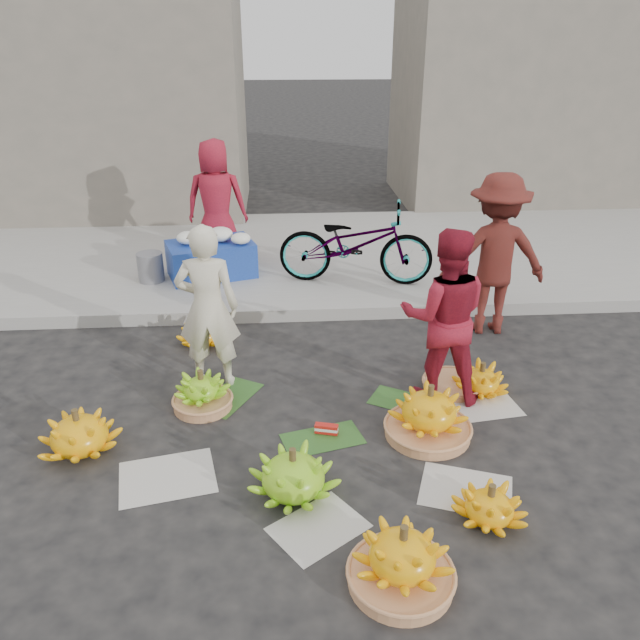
{
  "coord_description": "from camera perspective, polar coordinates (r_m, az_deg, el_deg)",
  "views": [
    {
      "loc": [
        -0.41,
        -4.41,
        3.06
      ],
      "look_at": [
        -0.06,
        0.62,
        0.7
      ],
      "focal_mm": 35.0,
      "sensor_mm": 36.0,
      "label": 1
    }
  ],
  "objects": [
    {
      "name": "ground",
      "position": [
        5.38,
        1.15,
        -9.55
      ],
      "size": [
        80.0,
        80.0,
        0.0
      ],
      "primitive_type": "plane",
      "color": "black",
      "rests_on": "ground"
    },
    {
      "name": "curb",
      "position": [
        7.26,
        -0.35,
        0.83
      ],
      "size": [
        40.0,
        0.25,
        0.15
      ],
      "primitive_type": "cube",
      "color": "gray",
      "rests_on": "ground"
    },
    {
      "name": "sidewalk",
      "position": [
        9.22,
        -1.18,
        6.09
      ],
      "size": [
        40.0,
        4.0,
        0.12
      ],
      "primitive_type": "cube",
      "color": "gray",
      "rests_on": "ground"
    },
    {
      "name": "building_left",
      "position": [
        12.2,
        -22.23,
        18.37
      ],
      "size": [
        6.0,
        3.0,
        4.0
      ],
      "primitive_type": "cube",
      "color": "gray",
      "rests_on": "sidewalk"
    },
    {
      "name": "building_right",
      "position": [
        13.08,
        19.49,
        21.33
      ],
      "size": [
        5.0,
        3.0,
        5.0
      ],
      "primitive_type": "cube",
      "color": "gray",
      "rests_on": "sidewalk"
    },
    {
      "name": "newspaper_scatter",
      "position": [
        4.75,
        2.02,
        -14.99
      ],
      "size": [
        3.2,
        1.8,
        0.0
      ],
      "primitive_type": null,
      "color": "beige",
      "rests_on": "ground"
    },
    {
      "name": "banana_leaves",
      "position": [
        5.54,
        -0.07,
        -8.38
      ],
      "size": [
        2.0,
        1.0,
        0.0
      ],
      "primitive_type": null,
      "color": "#22501A",
      "rests_on": "ground"
    },
    {
      "name": "banana_bunch_0",
      "position": [
        5.34,
        -21.19,
        -9.6
      ],
      "size": [
        0.75,
        0.75,
        0.39
      ],
      "rotation": [
        0.0,
        0.0,
        -0.24
      ],
      "color": "#FFB50C",
      "rests_on": "ground"
    },
    {
      "name": "banana_bunch_1",
      "position": [
        4.59,
        -2.48,
        -13.91
      ],
      "size": [
        0.64,
        0.64,
        0.39
      ],
      "rotation": [
        0.0,
        0.0,
        0.0
      ],
      "color": "#6ABE1B",
      "rests_on": "ground"
    },
    {
      "name": "banana_bunch_2",
      "position": [
        4.01,
        7.5,
        -20.9
      ],
      "size": [
        0.64,
        0.64,
        0.44
      ],
      "rotation": [
        0.0,
        0.0,
        0.14
      ],
      "color": "#B4744B",
      "rests_on": "ground"
    },
    {
      "name": "banana_bunch_3",
      "position": [
        4.55,
        15.25,
        -16.07
      ],
      "size": [
        0.56,
        0.56,
        0.3
      ],
      "rotation": [
        0.0,
        0.0,
        0.27
      ],
      "color": "#FFB50C",
      "rests_on": "ground"
    },
    {
      "name": "banana_bunch_4",
      "position": [
        5.22,
        9.93,
        -8.45
      ],
      "size": [
        0.81,
        0.81,
        0.48
      ],
      "rotation": [
        0.0,
        0.0,
        -0.4
      ],
      "color": "#B4744B",
      "rests_on": "ground"
    },
    {
      "name": "banana_bunch_5",
      "position": [
        5.96,
        14.53,
        -5.29
      ],
      "size": [
        0.59,
        0.59,
        0.3
      ],
      "rotation": [
        0.0,
        0.0,
        0.34
      ],
      "color": "#FFB50C",
      "rests_on": "ground"
    },
    {
      "name": "banana_bunch_6",
      "position": [
        5.62,
        -10.74,
        -6.55
      ],
      "size": [
        0.51,
        0.51,
        0.38
      ],
      "rotation": [
        0.0,
        0.0,
        0.03
      ],
      "color": "#B4744B",
      "rests_on": "ground"
    },
    {
      "name": "banana_bunch_7",
      "position": [
        6.72,
        -10.64,
        -1.1
      ],
      "size": [
        0.63,
        0.63,
        0.33
      ],
      "rotation": [
        0.0,
        0.0,
        0.28
      ],
      "color": "#FFB50C",
      "rests_on": "ground"
    },
    {
      "name": "basket_spare",
      "position": [
        6.01,
        12.04,
        -5.78
      ],
      "size": [
        0.62,
        0.62,
        0.06
      ],
      "primitive_type": "cylinder",
      "rotation": [
        0.0,
        0.0,
        -0.14
      ],
      "color": "#B4744B",
      "rests_on": "ground"
    },
    {
      "name": "incense_stack",
      "position": [
        5.25,
        0.59,
        -9.94
      ],
      "size": [
        0.2,
        0.11,
        0.08
      ],
      "primitive_type": "cube",
      "rotation": [
        0.0,
        0.0,
        -0.25
      ],
      "color": "red",
      "rests_on": "ground"
    },
    {
      "name": "vendor_cream",
      "position": [
        5.72,
        -10.23,
        1.13
      ],
      "size": [
        0.59,
        0.4,
        1.55
      ],
      "primitive_type": "imported",
      "rotation": [
        0.0,
        0.0,
        3.09
      ],
      "color": "beige",
      "rests_on": "ground"
    },
    {
      "name": "vendor_red",
      "position": [
        5.51,
        11.27,
        0.31
      ],
      "size": [
        0.86,
        0.72,
        1.59
      ],
      "primitive_type": "imported",
      "rotation": [
        0.0,
        0.0,
        2.97
      ],
      "color": "#A7192A",
      "rests_on": "ground"
    },
    {
      "name": "man_striped",
      "position": [
        6.93,
        15.68,
        5.74
      ],
      "size": [
        1.17,
        0.73,
        1.75
      ],
      "primitive_type": "imported",
      "rotation": [
        0.0,
        0.0,
        3.07
      ],
      "color": "maroon",
      "rests_on": "ground"
    },
    {
      "name": "flower_table",
      "position": [
        8.25,
        -9.89,
        5.73
      ],
      "size": [
        1.23,
        0.96,
        0.62
      ],
      "rotation": [
        0.0,
        0.0,
        0.31
      ],
      "color": "navy",
      "rests_on": "sidewalk"
    },
    {
      "name": "grey_bucket",
      "position": [
        8.26,
        -15.23,
        4.69
      ],
      "size": [
        0.33,
        0.33,
        0.37
      ],
      "primitive_type": "cylinder",
      "color": "slate",
      "rests_on": "sidewalk"
    },
    {
      "name": "flower_vendor",
      "position": [
        8.65,
        -9.46,
        10.63
      ],
      "size": [
        0.84,
        0.57,
        1.66
      ],
      "primitive_type": "imported",
      "rotation": [
        0.0,
        0.0,
        3.09
      ],
      "color": "#A7192A",
      "rests_on": "sidewalk"
    },
    {
      "name": "bicycle",
      "position": [
        7.85,
        3.27,
        6.97
      ],
      "size": [
        1.0,
        2.01,
        1.01
      ],
      "primitive_type": "imported",
      "rotation": [
        0.0,
        0.0,
        1.4
      ],
      "color": "gray",
      "rests_on": "sidewalk"
    }
  ]
}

